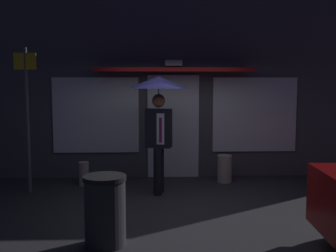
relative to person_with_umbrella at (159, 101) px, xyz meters
name	(u,v)px	position (x,y,z in m)	size (l,w,h in m)	color
ground_plane	(181,207)	(0.34, -0.85, -1.71)	(18.00, 18.00, 0.00)	#2D2D33
building_facade	(173,89)	(0.34, 1.49, 0.19)	(10.14, 1.00, 3.81)	#4C4C56
person_with_umbrella	(159,101)	(0.00, 0.00, 0.00)	(1.11, 1.11, 2.15)	black
street_sign_post	(27,112)	(-2.40, 0.17, -0.20)	(0.40, 0.07, 2.68)	#595B60
sidewalk_bollard	(225,169)	(1.37, 0.80, -1.43)	(0.29, 0.29, 0.56)	#B2A899
sidewalk_bollard_2	(84,174)	(-1.48, 0.65, -1.47)	(0.20, 0.20, 0.48)	#B2A899
trash_bin	(105,210)	(-0.72, -2.37, -1.26)	(0.54, 0.54, 0.89)	#2D2D33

